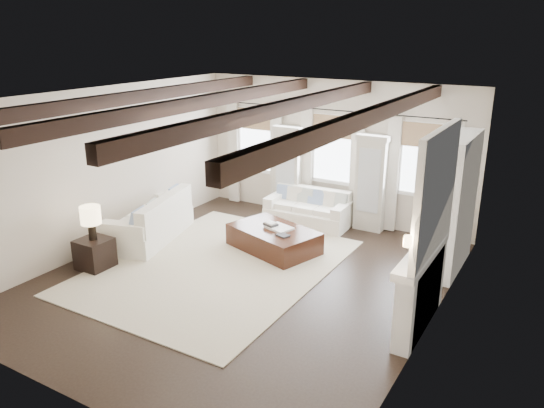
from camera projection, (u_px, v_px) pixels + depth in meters
The scene contains 16 objects.
ground at pixel (244, 279), 9.45m from camera, with size 7.50×7.50×0.00m, color black.
room_shell at pixel (306, 171), 9.23m from camera, with size 6.54×7.54×3.22m.
area_rug at pixel (217, 266), 9.93m from camera, with size 3.87×5.01×0.02m, color beige.
sofa_back at pixel (309, 210), 12.02m from camera, with size 1.91×0.92×0.80m.
sofa_left at pixel (152, 222), 11.11m from camera, with size 1.57×2.43×0.96m.
ottoman at pixel (274, 239), 10.62m from camera, with size 1.74×1.09×0.46m, color black.
tray at pixel (279, 228), 10.54m from camera, with size 0.50×0.38×0.04m, color white.
book_lower at pixel (271, 224), 10.61m from camera, with size 0.26×0.20×0.04m, color #262628.
book_upper at pixel (270, 223), 10.59m from camera, with size 0.22×0.17×0.03m, color beige.
book_loose at pixel (283, 235), 10.17m from camera, with size 0.24×0.18×0.03m, color #262628.
side_table_front at pixel (95, 254), 9.80m from camera, with size 0.57×0.57×0.57m, color black.
lamp_front at pixel (91, 217), 9.58m from camera, with size 0.37×0.37×0.64m.
side_table_back at pixel (287, 198), 13.02m from camera, with size 0.39×0.39×0.59m, color black.
lamp_back at pixel (287, 170), 12.80m from camera, with size 0.36×0.36×0.61m.
candlestick_near at pixel (401, 309), 7.84m from camera, with size 0.14×0.14×0.71m.
candlestick_far at pixel (410, 295), 8.17m from camera, with size 0.17×0.17×0.81m.
Camera 1 is at (4.78, -7.11, 4.23)m, focal length 35.00 mm.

